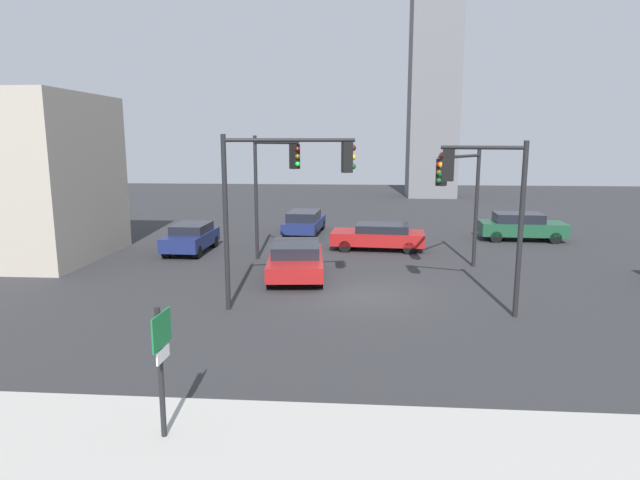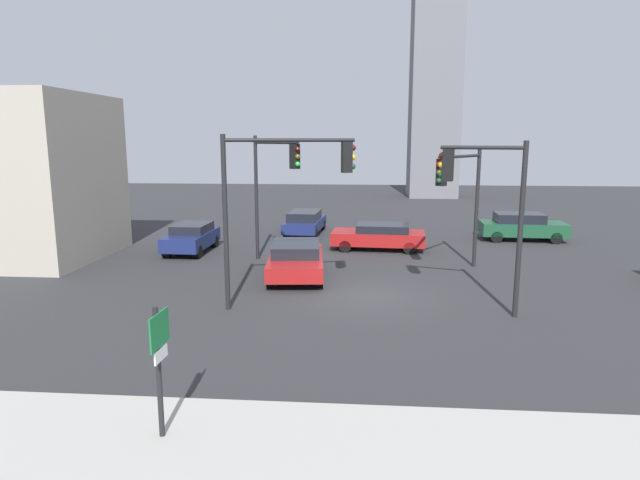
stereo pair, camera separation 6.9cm
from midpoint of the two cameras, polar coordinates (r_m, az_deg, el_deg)
ground_plane at (r=19.55m, az=4.60°, el=-5.75°), size 96.53×96.53×0.00m
sidewalk_corner at (r=9.77m, az=4.80°, el=-23.00°), size 31.50×4.22×0.15m
direction_sign at (r=10.21m, az=-16.59°, el=-11.75°), size 0.14×0.77×2.44m
traffic_light_0 at (r=17.50m, az=16.87°, el=4.75°), size 2.52×0.98×5.45m
traffic_light_1 at (r=23.58m, az=-5.01°, el=6.88°), size 2.38×2.59×5.65m
traffic_light_2 at (r=17.48m, az=-3.83°, el=6.01°), size 4.19×1.36×5.64m
traffic_light_3 at (r=22.45m, az=14.50°, el=5.57°), size 2.28×3.37×5.15m
car_0 at (r=27.35m, az=-13.51°, el=0.28°), size 1.88×4.00×1.39m
car_1 at (r=31.75m, az=-1.73°, el=1.93°), size 2.20×4.76×1.37m
car_2 at (r=27.35m, az=6.14°, el=0.44°), size 4.74×2.35×1.31m
car_3 at (r=31.73m, az=20.36°, el=1.39°), size 4.60×2.21×1.50m
car_5 at (r=21.85m, az=-2.64°, el=-2.01°), size 2.55×4.88×1.36m
skyline_tower at (r=54.86m, az=12.09°, el=20.97°), size 4.54×4.54×31.24m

